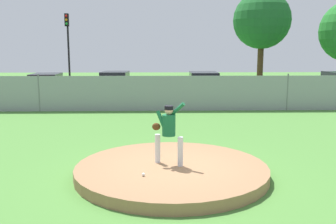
# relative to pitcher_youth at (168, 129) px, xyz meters

# --- Properties ---
(ground_plane) EXTENTS (80.00, 80.00, 0.00)m
(ground_plane) POSITION_rel_pitcher_youth_xyz_m (0.08, 5.92, -1.14)
(ground_plane) COLOR #4C8438
(asphalt_strip) EXTENTS (44.00, 7.00, 0.01)m
(asphalt_strip) POSITION_rel_pitcher_youth_xyz_m (0.08, 14.42, -1.14)
(asphalt_strip) COLOR #2B2B2D
(asphalt_strip) RESTS_ON ground_plane
(pitchers_mound) EXTENTS (4.63, 4.63, 0.26)m
(pitchers_mound) POSITION_rel_pitcher_youth_xyz_m (0.08, -0.08, -1.01)
(pitchers_mound) COLOR #99704C
(pitchers_mound) RESTS_ON ground_plane
(pitcher_youth) EXTENTS (0.80, 0.44, 1.53)m
(pitcher_youth) POSITION_rel_pitcher_youth_xyz_m (0.00, 0.00, 0.00)
(pitcher_youth) COLOR silver
(pitcher_youth) RESTS_ON pitchers_mound
(baseball) EXTENTS (0.07, 0.07, 0.07)m
(baseball) POSITION_rel_pitcher_youth_xyz_m (-0.57, -0.87, -0.85)
(baseball) COLOR white
(baseball) RESTS_ON pitchers_mound
(chainlink_fence) EXTENTS (31.49, 0.07, 1.88)m
(chainlink_fence) POSITION_rel_pitcher_youth_xyz_m (0.08, 9.92, -0.25)
(chainlink_fence) COLOR gray
(chainlink_fence) RESTS_ON ground_plane
(parked_car_champagne) EXTENTS (1.88, 4.27, 1.75)m
(parked_car_champagne) POSITION_rel_pitcher_youth_xyz_m (-2.93, 14.63, -0.31)
(parked_car_champagne) COLOR tan
(parked_car_champagne) RESTS_ON ground_plane
(parked_car_red) EXTENTS (2.11, 4.77, 1.62)m
(parked_car_red) POSITION_rel_pitcher_youth_xyz_m (-7.30, 14.87, -0.36)
(parked_car_red) COLOR #A81919
(parked_car_red) RESTS_ON ground_plane
(parked_car_charcoal) EXTENTS (2.02, 4.78, 1.70)m
(parked_car_charcoal) POSITION_rel_pitcher_youth_xyz_m (2.67, 14.84, -0.32)
(parked_car_charcoal) COLOR #232328
(parked_car_charcoal) RESTS_ON ground_plane
(traffic_light_near) EXTENTS (0.28, 0.46, 5.69)m
(traffic_light_near) POSITION_rel_pitcher_youth_xyz_m (-6.80, 18.97, 2.69)
(traffic_light_near) COLOR black
(traffic_light_near) RESTS_ON ground_plane
(tree_broad_left) EXTENTS (5.02, 5.02, 8.24)m
(tree_broad_left) POSITION_rel_pitcher_youth_xyz_m (8.88, 24.30, 4.56)
(tree_broad_left) COLOR #4C331E
(tree_broad_left) RESTS_ON ground_plane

